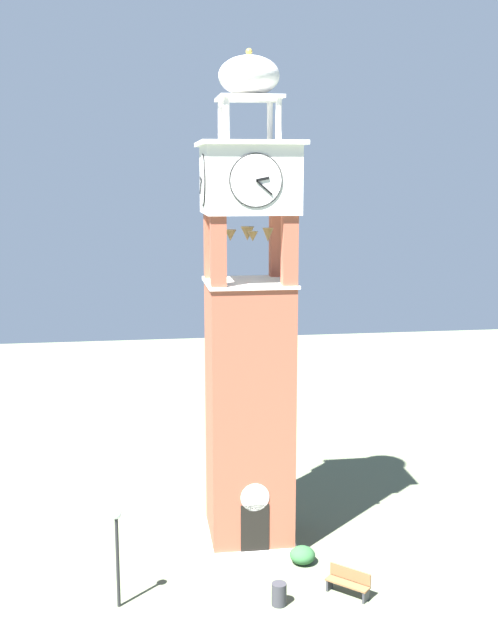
{
  "coord_description": "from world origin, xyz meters",
  "views": [
    {
      "loc": [
        -4.21,
        -29.34,
        14.71
      ],
      "look_at": [
        0.0,
        0.0,
        9.15
      ],
      "focal_mm": 43.9,
      "sensor_mm": 36.0,
      "label": 1
    }
  ],
  "objects_px": {
    "lamp_post": "(117,539)",
    "trash_bin": "(279,594)",
    "clock_tower": "(249,350)",
    "park_bench": "(348,582)"
  },
  "relations": [
    {
      "from": "park_bench",
      "to": "lamp_post",
      "type": "relative_size",
      "value": 0.41
    },
    {
      "from": "clock_tower",
      "to": "park_bench",
      "type": "relative_size",
      "value": 13.06
    },
    {
      "from": "lamp_post",
      "to": "clock_tower",
      "type": "bearing_deg",
      "value": 39.48
    },
    {
      "from": "clock_tower",
      "to": "park_bench",
      "type": "height_order",
      "value": "clock_tower"
    },
    {
      "from": "trash_bin",
      "to": "lamp_post",
      "type": "bearing_deg",
      "value": 172.81
    },
    {
      "from": "clock_tower",
      "to": "lamp_post",
      "type": "height_order",
      "value": "clock_tower"
    },
    {
      "from": "clock_tower",
      "to": "park_bench",
      "type": "bearing_deg",
      "value": -57.98
    },
    {
      "from": "lamp_post",
      "to": "trash_bin",
      "type": "xyz_separation_m",
      "value": [
        5.49,
        -0.69,
        -2.11
      ]
    },
    {
      "from": "park_bench",
      "to": "trash_bin",
      "type": "distance_m",
      "value": 2.57
    },
    {
      "from": "lamp_post",
      "to": "trash_bin",
      "type": "bearing_deg",
      "value": -7.19
    }
  ]
}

